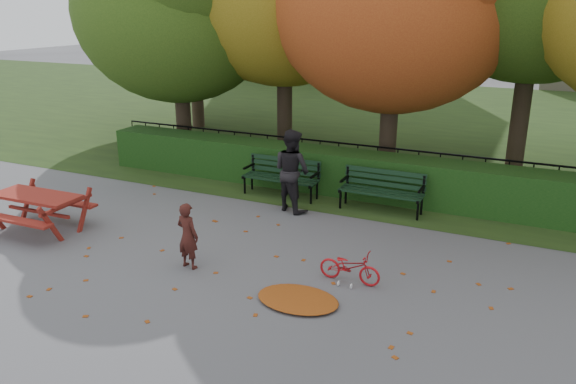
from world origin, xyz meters
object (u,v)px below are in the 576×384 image
at_px(bench_left, 282,174).
at_px(bench_right, 382,188).
at_px(adult, 292,170).
at_px(child, 188,236).
at_px(bicycle, 350,267).
at_px(picnic_table, 37,203).

height_order(bench_left, bench_right, same).
distance_m(bench_right, adult, 1.99).
xyz_separation_m(child, bicycle, (2.66, 0.65, -0.31)).
height_order(bench_right, picnic_table, bench_right).
bearing_deg(bench_right, child, -117.96).
bearing_deg(bench_right, bicycle, -82.27).
height_order(picnic_table, bicycle, picnic_table).
distance_m(bench_left, adult, 1.08).
height_order(bench_right, bicycle, bench_right).
relative_size(child, bicycle, 1.14).
bearing_deg(bench_right, adult, -155.80).
bearing_deg(picnic_table, bench_right, 32.79).
distance_m(picnic_table, adult, 5.15).
bearing_deg(adult, bench_left, -30.76).
bearing_deg(bench_left, child, -87.00).
bearing_deg(bench_left, bench_right, 0.00).
bearing_deg(bench_left, adult, -52.36).
distance_m(bench_right, picnic_table, 7.05).
bearing_deg(bicycle, bench_right, 8.40).
bearing_deg(child, bench_right, -109.88).
bearing_deg(child, bicycle, -158.20).
bearing_deg(picnic_table, bicycle, 3.07).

